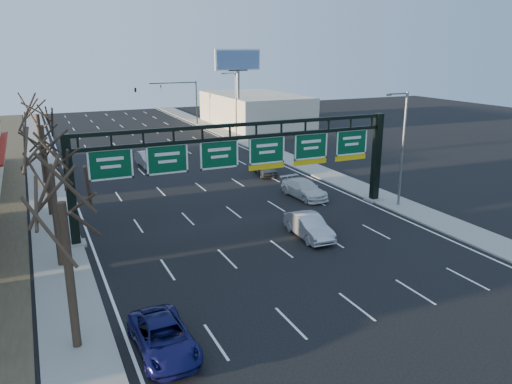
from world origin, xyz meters
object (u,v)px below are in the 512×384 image
car_blue_suv (164,338)px  car_white_wagon (304,189)px  car_silver_sedan (309,226)px  sign_gantry (245,158)px

car_blue_suv → car_white_wagon: car_white_wagon is taller
car_blue_suv → car_silver_sedan: 15.01m
sign_gantry → car_blue_suv: bearing=-125.1°
car_white_wagon → car_silver_sedan: bearing=-122.3°
car_blue_suv → car_white_wagon: size_ratio=0.95×
car_blue_suv → car_silver_sedan: car_silver_sedan is taller
sign_gantry → car_white_wagon: size_ratio=4.85×
car_blue_suv → car_silver_sedan: bearing=34.8°
sign_gantry → car_silver_sedan: bearing=-63.7°
sign_gantry → car_white_wagon: sign_gantry is taller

